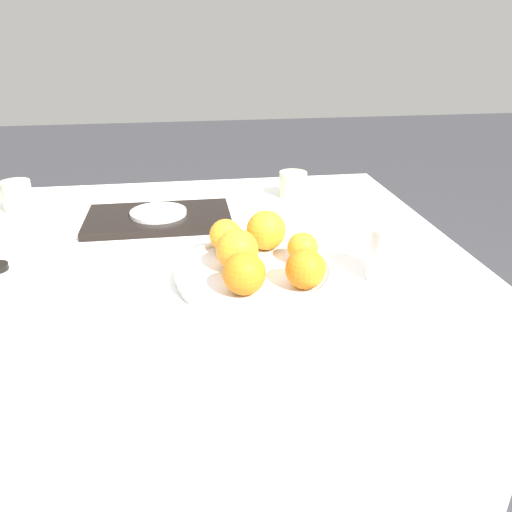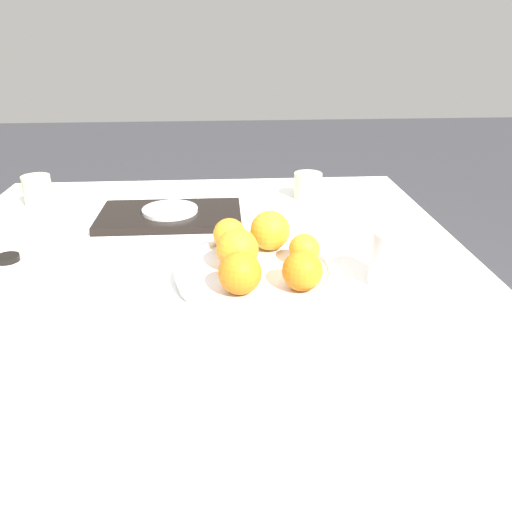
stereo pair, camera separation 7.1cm
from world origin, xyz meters
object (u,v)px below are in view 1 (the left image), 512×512
Objects in this scene: fruit_platter at (256,272)px; water_glass at (386,254)px; cup_1 at (18,197)px; serving_tray at (159,218)px; orange_3 at (226,235)px; orange_2 at (266,230)px; cup_0 at (293,184)px; orange_1 at (303,248)px; orange_4 at (305,269)px; orange_5 at (244,273)px; side_plate at (158,213)px; orange_0 at (237,250)px.

water_glass reaches higher than fruit_platter.
serving_tray is at bearing -19.85° from cup_1.
serving_tray is (-0.15, 0.24, -0.05)m from orange_3.
cup_0 is (0.15, 0.40, -0.03)m from orange_2.
orange_1 reaches higher than serving_tray.
orange_4 is 0.18m from water_glass.
cup_0 is (0.08, 0.47, -0.02)m from orange_1.
orange_5 is 0.98× the size of cup_0.
cup_1 is (-0.60, 0.38, -0.02)m from orange_2.
side_plate is (-0.44, 0.38, -0.03)m from water_glass.
serving_tray is at bearing 139.69° from water_glass.
cup_0 is at bearing 21.76° from side_plate.
orange_4 reaches higher than cup_0.
orange_5 is 0.77m from cup_1.
orange_4 is (0.13, -0.18, 0.00)m from orange_3.
orange_4 is at bearing -47.08° from fruit_platter.
orange_4 is (0.04, -0.18, -0.01)m from orange_2.
orange_5 reaches higher than cup_1.
orange_2 reaches higher than orange_5.
orange_1 is (0.10, 0.02, 0.04)m from fruit_platter.
orange_3 is 0.22m from orange_4.
side_plate is at bearing -158.24° from cup_0.
orange_3 is 0.65× the size of water_glass.
cup_1 reaches higher than fruit_platter.
orange_1 is 0.17m from orange_5.
side_plate is at bearing 122.66° from orange_4.
orange_5 is 0.92× the size of cup_1.
orange_0 is 1.33× the size of orange_1.
orange_4 is at bearing -57.34° from serving_tray.
orange_5 is 0.29m from water_glass.
water_glass reaches higher than orange_3.
orange_4 reaches higher than orange_1.
cup_1 is (-0.66, 0.45, -0.01)m from orange_1.
orange_4 is at bearing -100.79° from orange_1.
orange_2 reaches higher than side_plate.
cup_0 reaches higher than side_plate.
orange_1 is at bearing 159.65° from water_glass.
water_glass reaches higher than orange_1.
orange_1 is 0.44× the size of side_plate.
orange_4 is 0.95× the size of orange_5.
side_plate is at bearing 115.55° from orange_0.
orange_0 is at bearing 90.75° from orange_5.
orange_4 reaches higher than side_plate.
fruit_platter is 0.25m from water_glass.
orange_5 is 0.62m from cup_0.
orange_2 is at bearing -46.67° from side_plate.
orange_3 reaches higher than side_plate.
orange_4 is at bearing -57.34° from side_plate.
orange_0 is at bearing 141.39° from orange_4.
side_plate is 1.78× the size of cup_0.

